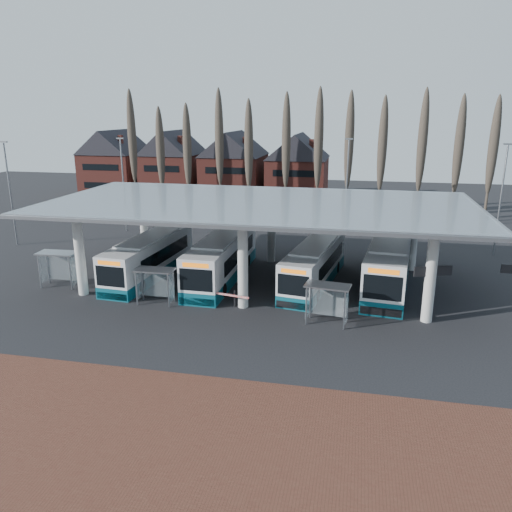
% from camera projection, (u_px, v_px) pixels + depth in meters
% --- Properties ---
extents(ground, '(140.00, 140.00, 0.00)m').
position_uv_depth(ground, '(234.00, 321.00, 31.84)').
color(ground, black).
rests_on(ground, ground).
extents(brick_strip, '(70.00, 10.00, 0.03)m').
position_uv_depth(brick_strip, '(163.00, 436.00, 20.56)').
color(brick_strip, '#542F21').
rests_on(brick_strip, ground).
extents(station_canopy, '(32.00, 16.00, 6.34)m').
position_uv_depth(station_canopy, '(259.00, 210.00, 37.78)').
color(station_canopy, beige).
rests_on(station_canopy, ground).
extents(poplar_row, '(45.10, 1.10, 14.50)m').
position_uv_depth(poplar_row, '(300.00, 146.00, 60.41)').
color(poplar_row, '#473D33').
rests_on(poplar_row, ground).
extents(townhouse_row, '(36.80, 10.30, 12.25)m').
position_uv_depth(townhouse_row, '(204.00, 159.00, 74.62)').
color(townhouse_row, maroon).
rests_on(townhouse_row, ground).
extents(lamp_post_a, '(0.80, 0.16, 10.17)m').
position_uv_depth(lamp_post_a, '(123.00, 183.00, 54.55)').
color(lamp_post_a, slate).
rests_on(lamp_post_a, ground).
extents(lamp_post_b, '(0.80, 0.16, 10.17)m').
position_uv_depth(lamp_post_b, '(347.00, 184.00, 53.62)').
color(lamp_post_b, slate).
rests_on(lamp_post_b, ground).
extents(lamp_post_c, '(0.80, 0.16, 10.17)m').
position_uv_depth(lamp_post_c, '(501.00, 198.00, 45.25)').
color(lamp_post_c, slate).
rests_on(lamp_post_c, ground).
extents(lamp_post_d, '(0.80, 0.16, 10.17)m').
position_uv_depth(lamp_post_d, '(10.00, 192.00, 48.59)').
color(lamp_post_d, slate).
rests_on(lamp_post_d, ground).
extents(bus_0, '(3.31, 11.94, 3.28)m').
position_uv_depth(bus_0, '(150.00, 257.00, 40.30)').
color(bus_0, silver).
rests_on(bus_0, ground).
extents(bus_1, '(2.84, 12.57, 3.48)m').
position_uv_depth(bus_1, '(222.00, 258.00, 39.65)').
color(bus_1, silver).
rests_on(bus_1, ground).
extents(bus_2, '(4.19, 11.80, 3.21)m').
position_uv_depth(bus_2, '(314.00, 265.00, 38.42)').
color(bus_2, silver).
rests_on(bus_2, ground).
extents(bus_3, '(4.30, 13.42, 3.66)m').
position_uv_depth(bus_3, '(389.00, 263.00, 38.04)').
color(bus_3, silver).
rests_on(bus_3, ground).
extents(shelter_0, '(2.98, 1.60, 2.70)m').
position_uv_depth(shelter_0, '(59.00, 261.00, 37.77)').
color(shelter_0, gray).
rests_on(shelter_0, ground).
extents(shelter_1, '(2.72, 1.40, 2.49)m').
position_uv_depth(shelter_1, '(155.00, 278.00, 34.44)').
color(shelter_1, gray).
rests_on(shelter_1, ground).
extents(shelter_2, '(2.93, 1.73, 2.57)m').
position_uv_depth(shelter_2, '(328.00, 295.00, 31.12)').
color(shelter_2, gray).
rests_on(shelter_2, ground).
extents(info_sign_0, '(2.37, 0.93, 3.66)m').
position_uv_depth(info_sign_0, '(432.00, 275.00, 31.03)').
color(info_sign_0, black).
rests_on(info_sign_0, ground).
extents(barrier, '(2.38, 0.89, 1.21)m').
position_uv_depth(barrier, '(233.00, 296.00, 33.48)').
color(barrier, black).
rests_on(barrier, ground).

